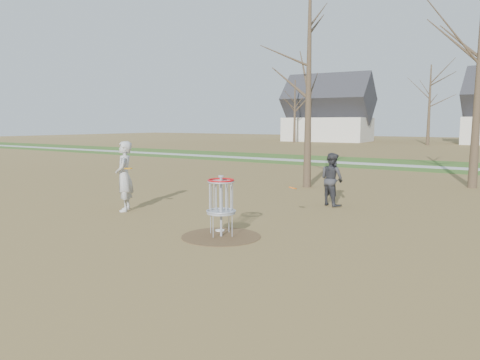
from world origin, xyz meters
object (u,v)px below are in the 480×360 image
disc_golf_basket (221,197)px  disc_grounded (220,230)px  player_throwing (332,179)px  player_standing (124,176)px

disc_golf_basket → disc_grounded: bearing=129.8°
player_throwing → disc_golf_basket: (-0.47, -5.13, 0.09)m
player_throwing → disc_golf_basket: player_throwing is taller
disc_grounded → player_standing: bearing=172.2°
disc_grounded → player_throwing: bearing=80.2°
player_throwing → disc_grounded: 4.85m
player_standing → player_throwing: player_standing is taller
player_standing → disc_grounded: bearing=42.5°
disc_grounded → disc_golf_basket: 1.04m
disc_grounded → disc_golf_basket: size_ratio=0.16×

